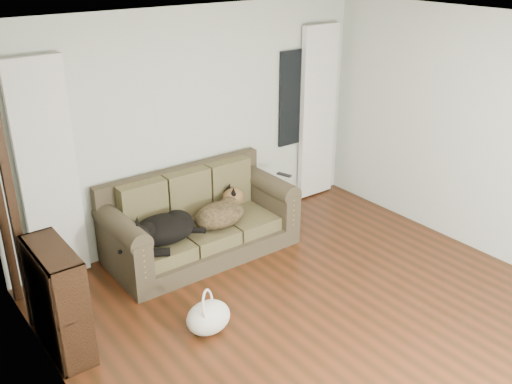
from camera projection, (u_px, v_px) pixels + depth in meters
floor at (346, 331)px, 5.10m from camera, size 5.00×5.00×0.00m
ceiling at (370, 34)px, 4.05m from camera, size 5.00×5.00×0.00m
wall_back at (195, 126)px, 6.41m from camera, size 4.50×0.04×2.60m
wall_left at (88, 295)px, 3.34m from camera, size 0.04×5.00×2.60m
wall_right at (512, 145)px, 5.81m from camera, size 0.04×5.00×2.60m
curtain_left at (48, 174)px, 5.48m from camera, size 0.55×0.08×2.25m
curtain_right at (318, 113)px, 7.40m from camera, size 0.55×0.08×2.25m
window_pane at (295, 98)px, 7.14m from camera, size 0.50×0.03×1.20m
door_casing at (7, 210)px, 4.97m from camera, size 0.07×0.60×2.10m
sofa at (201, 216)px, 6.21m from camera, size 2.05×0.89×0.84m
dog_black_lab at (161, 231)px, 5.83m from camera, size 0.73×0.54×0.29m
dog_shepherd at (221, 212)px, 6.23m from camera, size 0.68×0.52×0.28m
tv_remote at (284, 175)px, 6.58m from camera, size 0.10×0.18×0.02m
tote_bag at (208, 317)px, 5.04m from camera, size 0.51×0.46×0.30m
bookshelf at (58, 299)px, 4.70m from camera, size 0.37×0.80×0.97m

